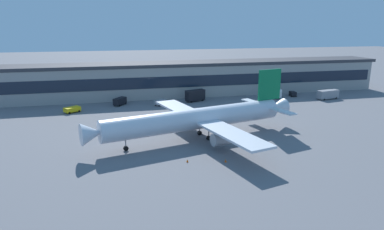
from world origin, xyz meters
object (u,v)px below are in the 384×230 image
at_px(crew_van, 120,101).
at_px(follow_me_car, 160,102).
at_px(baggage_tug, 293,94).
at_px(stair_truck, 274,93).
at_px(traffic_cone_0, 187,161).
at_px(traffic_cone_1, 226,161).
at_px(airliner, 199,118).
at_px(pushback_tractor, 72,109).
at_px(fuel_truck, 328,94).
at_px(catering_truck, 195,95).

bearing_deg(crew_van, follow_me_car, -14.04).
bearing_deg(baggage_tug, stair_truck, -174.15).
height_order(crew_van, stair_truck, stair_truck).
distance_m(stair_truck, baggage_tug, 8.62).
xyz_separation_m(traffic_cone_0, traffic_cone_1, (7.51, -1.83, 0.01)).
height_order(airliner, baggage_tug, airliner).
bearing_deg(baggage_tug, pushback_tractor, -175.35).
relative_size(pushback_tractor, fuel_truck, 0.62).
distance_m(stair_truck, follow_me_car, 43.64).
distance_m(pushback_tractor, traffic_cone_0, 54.73).
relative_size(pushback_tractor, follow_me_car, 1.17).
height_order(crew_van, traffic_cone_0, crew_van).
distance_m(fuel_truck, catering_truck, 49.87).
height_order(airliner, crew_van, airliner).
height_order(stair_truck, traffic_cone_0, stair_truck).
relative_size(airliner, follow_me_car, 11.64).
distance_m(airliner, pushback_tractor, 47.29).
distance_m(catering_truck, traffic_cone_1, 57.01).
distance_m(airliner, catering_truck, 41.85).
bearing_deg(pushback_tractor, follow_me_car, 6.89).
relative_size(follow_me_car, catering_truck, 0.60).
relative_size(follow_me_car, traffic_cone_0, 7.88).
xyz_separation_m(airliner, traffic_cone_1, (1.43, -15.70, -4.76)).
bearing_deg(catering_truck, baggage_tug, -0.33).
height_order(stair_truck, catering_truck, catering_truck).
bearing_deg(catering_truck, stair_truck, -2.06).
bearing_deg(airliner, traffic_cone_0, -113.70).
distance_m(stair_truck, traffic_cone_1, 67.23).
xyz_separation_m(crew_van, fuel_truck, (75.88, -7.81, 0.42)).
bearing_deg(catering_truck, airliner, -102.49).
height_order(crew_van, baggage_tug, crew_van).
relative_size(catering_truck, traffic_cone_0, 13.05).
relative_size(crew_van, stair_truck, 0.86).
relative_size(airliner, crew_van, 9.81).
distance_m(baggage_tug, traffic_cone_1, 73.06).
distance_m(airliner, crew_van, 44.59).
distance_m(pushback_tractor, catering_truck, 42.25).
bearing_deg(traffic_cone_1, fuel_truck, 40.58).
height_order(fuel_truck, traffic_cone_1, fuel_truck).
xyz_separation_m(airliner, follow_me_car, (-4.04, 37.43, -3.97)).
relative_size(fuel_truck, catering_truck, 1.15).
xyz_separation_m(airliner, crew_van, (-17.59, 40.82, -3.60)).
distance_m(pushback_tractor, follow_me_car, 28.82).
bearing_deg(catering_truck, pushback_tractor, -170.74).
relative_size(fuel_truck, baggage_tug, 2.25).
relative_size(crew_van, traffic_cone_0, 9.35).
bearing_deg(stair_truck, airliner, -134.90).
height_order(pushback_tractor, baggage_tug, baggage_tug).
bearing_deg(catering_truck, traffic_cone_0, -105.47).
bearing_deg(airliner, baggage_tug, 40.15).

